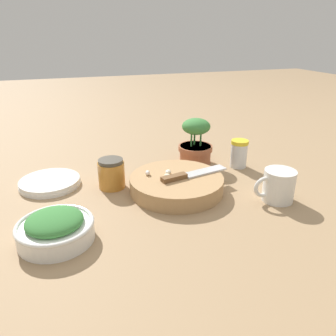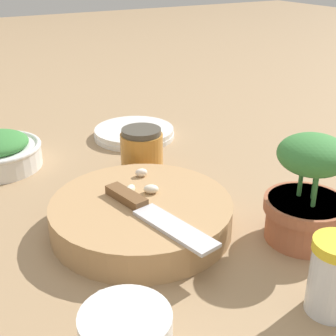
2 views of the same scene
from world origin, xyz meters
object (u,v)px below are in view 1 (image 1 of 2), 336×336
Objects in this scene: coffee_mug at (278,186)px; plate_stack at (50,182)px; herb_bowl at (55,228)px; potted_herb at (196,144)px; cutting_board at (177,184)px; garlic_cloves at (162,174)px; spice_jar at (239,153)px; honey_jar at (111,174)px; chef_knife at (190,174)px.

coffee_mug is 0.64m from plate_stack.
potted_herb is at bearing 34.83° from herb_bowl.
coffee_mug is 0.75× the size of potted_herb.
garlic_cloves is (-0.04, 0.02, 0.03)m from cutting_board.
potted_herb is at bearing 147.04° from spice_jar.
plate_stack is at bearing 156.07° from garlic_cloves.
plate_stack is (-0.01, 0.29, -0.02)m from herb_bowl.
garlic_cloves is 0.92× the size of honey_jar.
spice_jar is 0.53× the size of plate_stack.
honey_jar is (-0.42, -0.02, -0.00)m from spice_jar.
plate_stack is at bearing -124.37° from chef_knife.
cutting_board is 0.05m from garlic_cloves.
honey_jar is at bearing 153.04° from garlic_cloves.
chef_knife is 0.41m from plate_stack.
honey_jar reaches higher than garlic_cloves.
chef_knife is at bearing -152.97° from spice_jar.
cutting_board is at bearing -157.69° from spice_jar.
potted_herb is at bearing 3.74° from plate_stack.
chef_knife is 1.25× the size of herb_bowl.
cutting_board is at bearing -126.19° from potted_herb.
spice_jar reaches higher than chef_knife.
honey_jar is at bearing -125.53° from chef_knife.
honey_jar reaches higher than herb_bowl.
garlic_cloves reaches higher than plate_stack.
spice_jar is at bearing 22.52° from herb_bowl.
coffee_mug is 0.33m from potted_herb.
honey_jar is (-0.13, 0.07, -0.01)m from garlic_cloves.
garlic_cloves is 0.48× the size of herb_bowl.
spice_jar is at bearing 84.89° from coffee_mug.
spice_jar reaches higher than plate_stack.
coffee_mug is (0.20, -0.13, -0.01)m from chef_knife.
herb_bowl is 0.27m from honey_jar.
chef_knife is 0.23m from coffee_mug.
honey_jar is (-0.17, 0.09, 0.02)m from cutting_board.
plate_stack is (-0.59, 0.05, -0.04)m from spice_jar.
spice_jar is 0.15m from potted_herb.
herb_bowl is 0.56m from coffee_mug.
plate_stack is (-0.30, 0.13, -0.04)m from garlic_cloves.
cutting_board is 0.19m from honey_jar.
cutting_board is 3.32× the size of garlic_cloves.
herb_bowl is 0.95× the size of plate_stack.
plate_stack is 1.12× the size of potted_herb.
potted_herb is (0.17, 0.16, 0.02)m from garlic_cloves.
herb_bowl is at bearing -145.17° from potted_herb.
herb_bowl is at bearing -125.51° from honey_jar.
coffee_mug reaches higher than garlic_cloves.
honey_jar is (0.17, -0.07, 0.03)m from plate_stack.
chef_knife is 2.26× the size of spice_jar.
plate_stack is 0.47m from potted_herb.
spice_jar is 1.07× the size of honey_jar.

